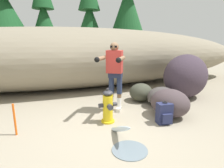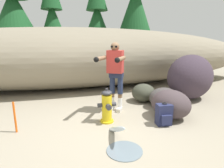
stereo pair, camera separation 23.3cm
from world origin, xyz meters
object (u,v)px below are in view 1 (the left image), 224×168
Objects in this scene: fire_hydrant at (108,107)px; survey_stake at (15,120)px; boulder_large at (185,76)px; boulder_small at (141,92)px; boulder_mid at (161,97)px; utility_worker at (115,68)px; boulder_outlier at (170,103)px; spare_backpack at (164,114)px.

survey_stake is at bearing 179.35° from fire_hydrant.
boulder_large is 4.65m from survey_stake.
boulder_large is 1.49m from boulder_small.
fire_hydrant is at bearing -160.95° from boulder_large.
boulder_large reaches higher than survey_stake.
fire_hydrant is 0.90× the size of boulder_mid.
utility_worker is at bearing -153.11° from boulder_small.
survey_stake reaches higher than boulder_mid.
boulder_mid is at bearing 17.05° from fire_hydrant.
boulder_outlier is 3.19m from survey_stake.
boulder_large is 2.58× the size of survey_stake.
utility_worker is 2.77× the size of survey_stake.
utility_worker is 3.53× the size of spare_backpack.
fire_hydrant reaches higher than boulder_outlier.
spare_backpack is at bearing -139.37° from boulder_outlier.
spare_backpack is 0.30× the size of boulder_large.
boulder_small is 1.22m from boulder_outlier.
boulder_mid is at bearing 120.39° from utility_worker.
utility_worker is at bearing 14.24° from survey_stake.
utility_worker is (0.35, 0.56, 0.72)m from fire_hydrant.
utility_worker is at bearing -170.57° from boulder_large.
utility_worker reaches higher than boulder_small.
utility_worker is 1.53m from boulder_mid.
utility_worker is at bearing 177.87° from boulder_mid.
fire_hydrant is 0.83× the size of boulder_outlier.
boulder_large is at bearing 135.80° from spare_backpack.
boulder_mid is 3.45m from survey_stake.
boulder_outlier is (-0.23, -0.67, 0.06)m from boulder_mid.
fire_hydrant is 0.97m from utility_worker.
boulder_mid is (0.57, 0.96, 0.04)m from spare_backpack.
boulder_small reaches higher than boulder_mid.
boulder_mid is at bearing 8.12° from survey_stake.
fire_hydrant reaches higher than spare_backpack.
boulder_small is (-0.31, 0.55, 0.00)m from boulder_mid.
spare_backpack is (1.09, -0.45, -0.12)m from fire_hydrant.
boulder_outlier is at bearing 136.62° from spare_backpack.
boulder_large reaches higher than boulder_small.
boulder_large is 1.87× the size of boulder_mid.
spare_backpack is at bearing -99.54° from boulder_small.
fire_hydrant is at bearing 0.23° from utility_worker.
fire_hydrant is at bearing -162.95° from boulder_mid.
boulder_large is 1.27m from boulder_mid.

